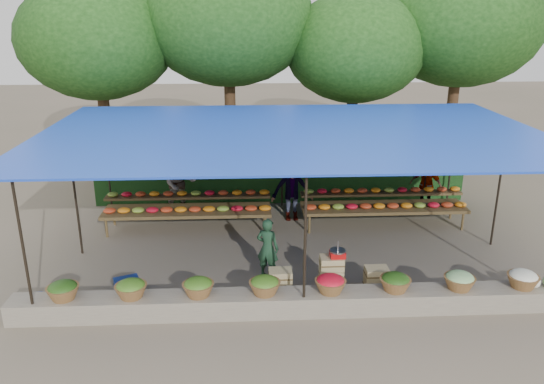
{
  "coord_description": "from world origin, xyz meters",
  "views": [
    {
      "loc": [
        -1.0,
        -11.28,
        5.28
      ],
      "look_at": [
        -0.42,
        0.2,
        1.34
      ],
      "focal_mm": 35.0,
      "sensor_mm": 36.0,
      "label": 1
    }
  ],
  "objects_px": {
    "weighing_scale": "(338,253)",
    "vendor_seated": "(268,248)",
    "blue_crate_front": "(30,303)",
    "crate_counter": "(330,278)",
    "blue_crate_back": "(127,285)"
  },
  "relations": [
    {
      "from": "crate_counter",
      "to": "weighing_scale",
      "type": "xyz_separation_m",
      "value": [
        0.13,
        0.0,
        0.54
      ]
    },
    {
      "from": "crate_counter",
      "to": "vendor_seated",
      "type": "distance_m",
      "value": 1.43
    },
    {
      "from": "vendor_seated",
      "to": "blue_crate_back",
      "type": "relative_size",
      "value": 2.76
    },
    {
      "from": "crate_counter",
      "to": "blue_crate_front",
      "type": "xyz_separation_m",
      "value": [
        -5.67,
        -0.35,
        -0.18
      ]
    },
    {
      "from": "weighing_scale",
      "to": "vendor_seated",
      "type": "relative_size",
      "value": 0.25
    },
    {
      "from": "crate_counter",
      "to": "blue_crate_front",
      "type": "height_order",
      "value": "crate_counter"
    },
    {
      "from": "weighing_scale",
      "to": "vendor_seated",
      "type": "distance_m",
      "value": 1.52
    },
    {
      "from": "vendor_seated",
      "to": "blue_crate_back",
      "type": "bearing_deg",
      "value": 34.06
    },
    {
      "from": "weighing_scale",
      "to": "blue_crate_front",
      "type": "height_order",
      "value": "weighing_scale"
    },
    {
      "from": "weighing_scale",
      "to": "blue_crate_front",
      "type": "xyz_separation_m",
      "value": [
        -5.8,
        -0.35,
        -0.72
      ]
    },
    {
      "from": "blue_crate_front",
      "to": "blue_crate_back",
      "type": "distance_m",
      "value": 1.77
    },
    {
      "from": "vendor_seated",
      "to": "weighing_scale",
      "type": "bearing_deg",
      "value": 175.47
    },
    {
      "from": "vendor_seated",
      "to": "blue_crate_front",
      "type": "bearing_deg",
      "value": 37.32
    },
    {
      "from": "crate_counter",
      "to": "weighing_scale",
      "type": "height_order",
      "value": "weighing_scale"
    },
    {
      "from": "crate_counter",
      "to": "blue_crate_back",
      "type": "bearing_deg",
      "value": 176.89
    }
  ]
}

